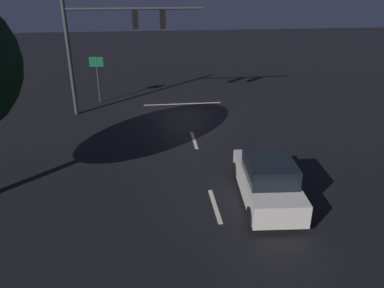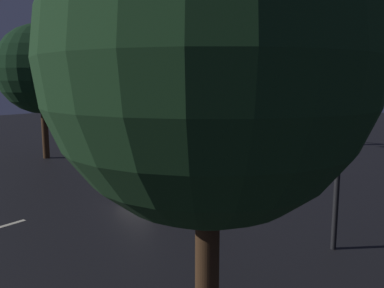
% 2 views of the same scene
% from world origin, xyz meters
% --- Properties ---
extents(ground_plane, '(80.00, 80.00, 0.00)m').
position_xyz_m(ground_plane, '(0.00, 0.00, 0.00)').
color(ground_plane, black).
extents(traffic_signal_assembly, '(7.70, 0.47, 6.80)m').
position_xyz_m(traffic_signal_assembly, '(4.06, -0.82, 4.62)').
color(traffic_signal_assembly, '#383A3D').
rests_on(traffic_signal_assembly, ground_plane).
extents(lane_dash_far, '(0.16, 2.20, 0.01)m').
position_xyz_m(lane_dash_far, '(0.00, 4.00, 0.00)').
color(lane_dash_far, beige).
rests_on(lane_dash_far, ground_plane).
extents(lane_dash_mid, '(0.16, 2.20, 0.01)m').
position_xyz_m(lane_dash_mid, '(0.00, 10.00, 0.00)').
color(lane_dash_mid, beige).
rests_on(lane_dash_mid, ground_plane).
extents(stop_bar, '(5.00, 0.16, 0.01)m').
position_xyz_m(stop_bar, '(0.00, -2.01, 0.00)').
color(stop_bar, beige).
rests_on(stop_bar, ground_plane).
extents(car_approaching, '(2.18, 4.47, 1.70)m').
position_xyz_m(car_approaching, '(-1.92, 9.81, 0.80)').
color(car_approaching, silver).
rests_on(car_approaching, ground_plane).
extents(route_sign, '(0.90, 0.19, 3.00)m').
position_xyz_m(route_sign, '(5.33, -3.00, 2.16)').
color(route_sign, '#383A3D').
rests_on(route_sign, ground_plane).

